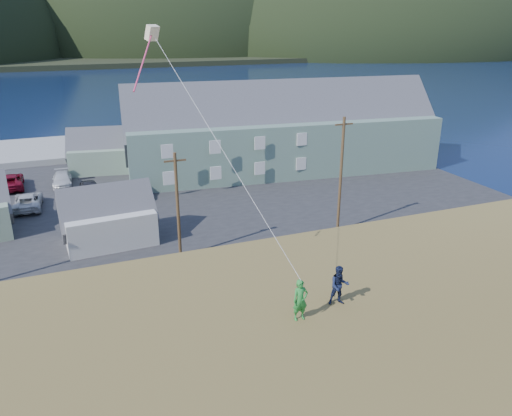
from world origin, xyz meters
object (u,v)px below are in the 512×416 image
(wharf, at_px, (69,149))
(shed_palegreen_far, at_px, (109,151))
(lodge, at_px, (282,130))
(kite_flyer_navy, at_px, (339,285))
(kite_flyer_green, at_px, (300,300))
(shed_white, at_px, (108,217))

(wharf, distance_m, shed_palegreen_far, 12.65)
(lodge, height_order, kite_flyer_navy, lodge)
(lodge, xyz_separation_m, kite_flyer_green, (-17.48, -40.24, 2.99))
(wharf, distance_m, lodge, 30.97)
(wharf, relative_size, kite_flyer_green, 16.86)
(lodge, xyz_separation_m, shed_palegreen_far, (-19.56, 7.40, -2.51))
(wharf, bearing_deg, shed_white, -86.51)
(lodge, xyz_separation_m, kite_flyer_navy, (-15.68, -39.84, 2.99))
(kite_flyer_green, bearing_deg, kite_flyer_navy, 12.75)
(lodge, bearing_deg, kite_flyer_green, -107.52)
(lodge, xyz_separation_m, shed_white, (-21.93, -14.52, -2.71))
(kite_flyer_green, bearing_deg, wharf, 96.48)
(kite_flyer_navy, bearing_deg, shed_palegreen_far, 109.79)
(wharf, distance_m, shed_white, 33.70)
(shed_palegreen_far, bearing_deg, kite_flyer_green, -78.14)
(shed_white, relative_size, kite_flyer_green, 4.99)
(kite_flyer_green, height_order, kite_flyer_navy, same)
(shed_white, xyz_separation_m, kite_flyer_navy, (6.25, -25.32, 5.70))
(kite_flyer_green, bearing_deg, lodge, 66.74)
(shed_palegreen_far, height_order, kite_flyer_navy, kite_flyer_navy)
(wharf, relative_size, shed_white, 3.38)
(shed_palegreen_far, bearing_deg, shed_white, -86.82)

